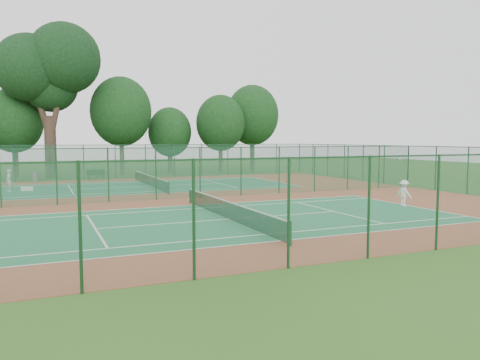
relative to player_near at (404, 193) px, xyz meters
name	(u,v)px	position (x,y,z in m)	size (l,w,h in m)	color
ground	(179,199)	(-11.38, 8.96, -0.81)	(120.00, 120.00, 0.00)	#2C541A
red_pad	(179,199)	(-11.38, 8.96, -0.81)	(40.00, 36.00, 0.01)	brown
court_near	(228,219)	(-11.38, -0.04, -0.80)	(23.77, 10.97, 0.01)	#216B44
court_far	(150,186)	(-11.38, 17.96, -0.80)	(23.77, 10.97, 0.01)	#206645
fence_north	(131,161)	(-11.38, 26.96, 0.95)	(40.00, 0.09, 3.50)	#1C5536
fence_south	(330,210)	(-11.38, -9.04, 0.95)	(40.00, 0.09, 3.50)	#1C552D
fence_east	(408,166)	(8.62, 8.96, 0.95)	(0.09, 36.00, 3.50)	#1C5539
fence_divider	(178,173)	(-11.38, 8.96, 0.95)	(40.00, 0.09, 3.50)	#1A4E34
tennis_net_near	(228,209)	(-11.38, -0.04, -0.27)	(0.10, 12.90, 0.97)	#153B24
tennis_net_far	(150,180)	(-11.38, 17.96, -0.27)	(0.10, 12.90, 0.97)	#133620
player_near	(404,193)	(0.00, 0.00, 0.00)	(1.02, 0.59, 1.58)	white
player_far	(9,181)	(-22.22, 18.07, 0.07)	(0.63, 0.41, 1.72)	silver
trash_bin	(35,177)	(-20.45, 26.44, -0.30)	(0.55, 0.55, 0.99)	slate
bench	(96,175)	(-14.98, 26.10, -0.26)	(1.77, 0.77, 1.05)	black
kit_bag	(27,189)	(-20.96, 18.22, -0.63)	(0.88, 0.33, 0.33)	white
stray_ball_a	(270,194)	(-4.69, 8.39, -0.76)	(0.07, 0.07, 0.07)	#D3DF34
stray_ball_b	(277,193)	(-3.96, 8.76, -0.76)	(0.07, 0.07, 0.07)	#A2C12D
stray_ball_c	(189,199)	(-10.94, 8.11, -0.76)	(0.08, 0.08, 0.08)	#D5F238
big_tree	(49,68)	(-18.80, 30.85, 10.50)	(10.40, 7.61, 15.97)	#33241C
evergreen_row	(126,174)	(-10.88, 33.21, -0.81)	(39.00, 5.00, 12.00)	black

